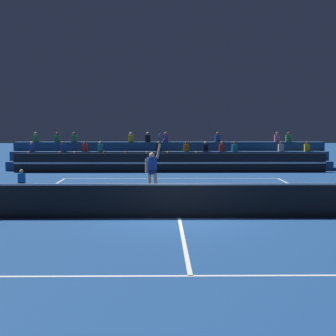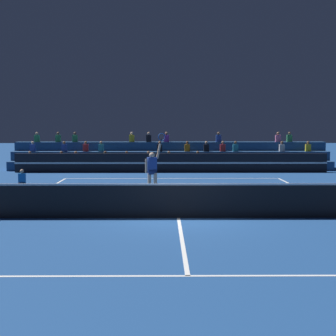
% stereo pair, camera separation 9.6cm
% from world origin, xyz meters
% --- Properties ---
extents(ground_plane, '(120.00, 120.00, 0.00)m').
position_xyz_m(ground_plane, '(0.00, 0.00, 0.00)').
color(ground_plane, navy).
extents(court_lines, '(11.10, 23.90, 0.01)m').
position_xyz_m(court_lines, '(0.00, 0.00, 0.00)').
color(court_lines, white).
rests_on(court_lines, ground).
extents(tennis_net, '(12.00, 0.10, 1.10)m').
position_xyz_m(tennis_net, '(0.00, 0.00, 0.54)').
color(tennis_net, slate).
rests_on(tennis_net, ground).
extents(sponsor_banner_wall, '(18.00, 0.26, 1.10)m').
position_xyz_m(sponsor_banner_wall, '(0.00, 15.44, 0.55)').
color(sponsor_banner_wall, black).
rests_on(sponsor_banner_wall, ground).
extents(bleacher_stand, '(19.46, 2.85, 2.28)m').
position_xyz_m(bleacher_stand, '(-0.02, 17.98, 0.65)').
color(bleacher_stand, navy).
rests_on(bleacher_stand, ground).
extents(ball_kid_courtside, '(0.30, 0.36, 0.84)m').
position_xyz_m(ball_kid_courtside, '(-6.65, 7.62, 0.33)').
color(ball_kid_courtside, black).
rests_on(ball_kid_courtside, ground).
extents(tennis_player, '(0.83, 0.41, 2.50)m').
position_xyz_m(tennis_player, '(-0.89, 5.27, 0.99)').
color(tennis_player, beige).
rests_on(tennis_player, ground).
extents(tennis_ball, '(0.07, 0.07, 0.07)m').
position_xyz_m(tennis_ball, '(-1.23, 4.66, 0.03)').
color(tennis_ball, '#C6DB33').
rests_on(tennis_ball, ground).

